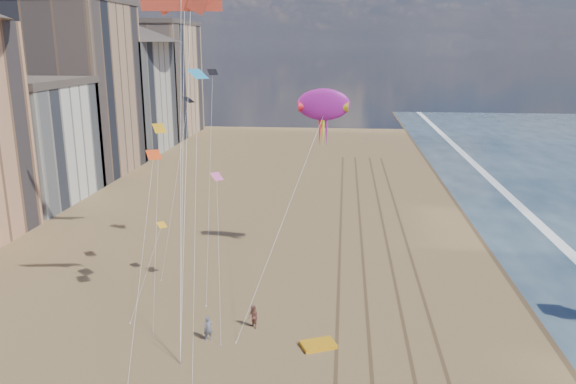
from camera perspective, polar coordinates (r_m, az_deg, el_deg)
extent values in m
plane|color=#42301E|center=(65.97, 23.21, -5.46)|extent=(260.00, 260.00, 0.00)
plane|color=white|center=(67.36, 26.63, -5.44)|extent=(260.00, 260.00, 0.00)
cube|color=brown|center=(53.55, 5.18, -8.90)|extent=(0.28, 120.00, 0.01)
cube|color=brown|center=(53.60, 7.78, -8.96)|extent=(0.28, 120.00, 0.01)
cube|color=brown|center=(53.79, 10.80, -9.00)|extent=(0.28, 120.00, 0.01)
cube|color=brown|center=(54.04, 13.15, -9.02)|extent=(0.28, 120.00, 0.01)
cube|color=silver|center=(86.34, -25.00, 4.40)|extent=(14.00, 18.00, 16.00)
cube|color=#473D38|center=(85.44, -25.62, 10.00)|extent=(14.28, 18.36, 1.00)
cube|color=tan|center=(101.86, -20.74, 9.60)|extent=(16.00, 20.00, 28.00)
cube|color=#473D38|center=(101.84, -21.51, 17.73)|extent=(16.32, 20.40, 1.00)
cube|color=#BCB2A3|center=(120.12, -16.19, 9.16)|extent=(15.00, 22.00, 22.00)
cone|color=#473D38|center=(119.70, -16.65, 15.45)|extent=(34.22, 34.22, 4.40)
cube|color=tan|center=(140.74, -13.11, 10.90)|extent=(16.00, 24.00, 26.00)
cube|color=#473D38|center=(140.58, -13.44, 16.40)|extent=(16.32, 24.48, 1.00)
cube|color=orange|center=(42.62, 3.09, -15.23)|extent=(2.89, 2.43, 0.28)
ellipsoid|color=#941688|center=(53.40, 3.63, 8.86)|extent=(4.75, 0.89, 2.82)
cone|color=red|center=(53.52, 1.79, 8.67)|extent=(1.27, 1.06, 1.06)
cone|color=yellow|center=(53.39, 5.46, 8.60)|extent=(1.27, 1.06, 1.06)
cylinder|color=silver|center=(47.26, -0.32, -2.44)|extent=(0.03, 0.03, 22.85)
imported|color=slate|center=(43.40, -8.10, -13.58)|extent=(0.81, 0.70, 1.88)
imported|color=brown|center=(44.69, -3.54, -12.56)|extent=(1.15, 1.16, 1.89)
plane|color=orange|center=(48.97, -12.94, 6.33)|extent=(1.61, 1.56, 0.69)
plane|color=#EF4616|center=(43.30, -13.48, 3.71)|extent=(1.74, 1.70, 0.56)
plane|color=#FFAB1A|center=(53.42, -12.70, -3.27)|extent=(1.32, 1.31, 0.37)
plane|color=#248BC2|center=(40.10, -9.16, 11.77)|extent=(1.83, 1.85, 0.63)
plane|color=#E559A4|center=(46.70, -7.24, 1.58)|extent=(1.40, 1.39, 0.51)
plane|color=black|center=(56.82, -10.10, 9.21)|extent=(1.44, 1.48, 0.51)
plane|color=black|center=(54.40, -7.66, 11.99)|extent=(1.45, 1.39, 0.53)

